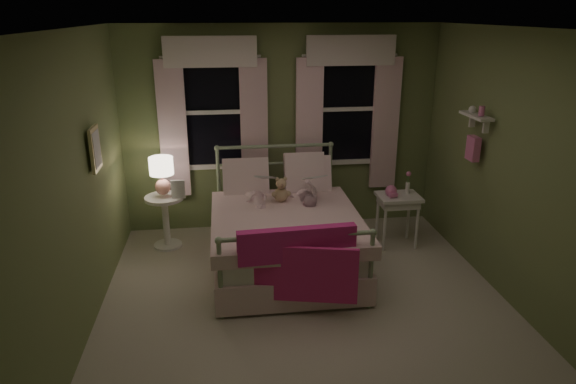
{
  "coord_description": "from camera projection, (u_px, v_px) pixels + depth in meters",
  "views": [
    {
      "loc": [
        -0.74,
        -4.31,
        2.73
      ],
      "look_at": [
        -0.11,
        0.55,
        1.0
      ],
      "focal_mm": 32.0,
      "sensor_mm": 36.0,
      "label": 1
    }
  ],
  "objects": [
    {
      "name": "book_nightstand",
      "position": [
        172.0,
        198.0,
        6.03
      ],
      "size": [
        0.19,
        0.24,
        0.02
      ],
      "primitive_type": "imported",
      "rotation": [
        0.0,
        0.0,
        -0.12
      ],
      "color": "beige",
      "rests_on": "nightstand_left"
    },
    {
      "name": "nightstand_left",
      "position": [
        165.0,
        214.0,
        6.18
      ],
      "size": [
        0.46,
        0.46,
        0.65
      ],
      "color": "white",
      "rests_on": "ground"
    },
    {
      "name": "pink_throw",
      "position": [
        298.0,
        257.0,
        4.69
      ],
      "size": [
        1.1,
        0.29,
        0.71
      ],
      "color": "#CE287E",
      "rests_on": "bed"
    },
    {
      "name": "bed",
      "position": [
        285.0,
        235.0,
        5.72
      ],
      "size": [
        1.58,
        2.04,
        1.18
      ],
      "color": "white",
      "rests_on": "ground"
    },
    {
      "name": "child_right",
      "position": [
        303.0,
        172.0,
        5.97
      ],
      "size": [
        0.38,
        0.3,
        0.78
      ],
      "primitive_type": "imported",
      "rotation": [
        0.0,
        0.0,
        3.16
      ],
      "color": "#F7D1DD",
      "rests_on": "bed"
    },
    {
      "name": "table_lamp",
      "position": [
        162.0,
        172.0,
        6.0
      ],
      "size": [
        0.28,
        0.28,
        0.46
      ],
      "color": "#F49F90",
      "rests_on": "nightstand_left"
    },
    {
      "name": "bud_vase",
      "position": [
        408.0,
        183.0,
        6.15
      ],
      "size": [
        0.06,
        0.06,
        0.28
      ],
      "color": "white",
      "rests_on": "nightstand_right"
    },
    {
      "name": "window_right",
      "position": [
        348.0,
        104.0,
        6.49
      ],
      "size": [
        1.34,
        0.13,
        1.96
      ],
      "color": "black",
      "rests_on": "room_shell"
    },
    {
      "name": "book_left",
      "position": [
        257.0,
        181.0,
        5.66
      ],
      "size": [
        0.23,
        0.17,
        0.26
      ],
      "primitive_type": "imported",
      "rotation": [
        1.22,
        0.0,
        -0.31
      ],
      "color": "beige",
      "rests_on": "child_left"
    },
    {
      "name": "book_right",
      "position": [
        307.0,
        182.0,
        5.75
      ],
      "size": [
        0.22,
        0.16,
        0.26
      ],
      "primitive_type": "imported",
      "rotation": [
        1.22,
        0.0,
        0.28
      ],
      "color": "beige",
      "rests_on": "child_right"
    },
    {
      "name": "teddy_bear",
      "position": [
        281.0,
        191.0,
        5.84
      ],
      "size": [
        0.22,
        0.18,
        0.3
      ],
      "color": "tan",
      "rests_on": "bed"
    },
    {
      "name": "room_shell",
      "position": [
        308.0,
        180.0,
        4.6
      ],
      "size": [
        4.2,
        4.2,
        4.2
      ],
      "color": "beige",
      "rests_on": "ground"
    },
    {
      "name": "child_left",
      "position": [
        255.0,
        175.0,
        5.9
      ],
      "size": [
        0.29,
        0.2,
        0.76
      ],
      "primitive_type": "imported",
      "rotation": [
        0.0,
        0.0,
        3.23
      ],
      "color": "#F7D1DD",
      "rests_on": "bed"
    },
    {
      "name": "framed_picture",
      "position": [
        95.0,
        149.0,
        4.86
      ],
      "size": [
        0.03,
        0.32,
        0.42
      ],
      "color": "beige",
      "rests_on": "room_shell"
    },
    {
      "name": "nightstand_right",
      "position": [
        398.0,
        203.0,
        6.17
      ],
      "size": [
        0.5,
        0.4,
        0.64
      ],
      "color": "white",
      "rests_on": "ground"
    },
    {
      "name": "window_left",
      "position": [
        213.0,
        107.0,
        6.29
      ],
      "size": [
        1.34,
        0.13,
        1.96
      ],
      "color": "black",
      "rests_on": "room_shell"
    },
    {
      "name": "pink_toy",
      "position": [
        391.0,
        191.0,
        6.1
      ],
      "size": [
        0.14,
        0.19,
        0.14
      ],
      "color": "pink",
      "rests_on": "nightstand_right"
    },
    {
      "name": "wall_shelf",
      "position": [
        475.0,
        132.0,
        5.41
      ],
      "size": [
        0.15,
        0.5,
        0.6
      ],
      "color": "white",
      "rests_on": "room_shell"
    }
  ]
}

